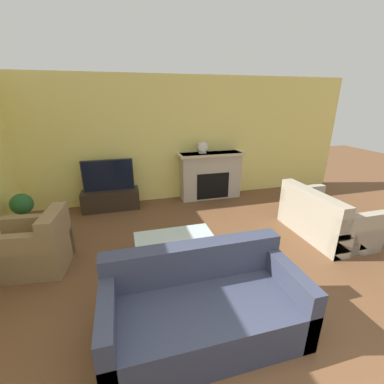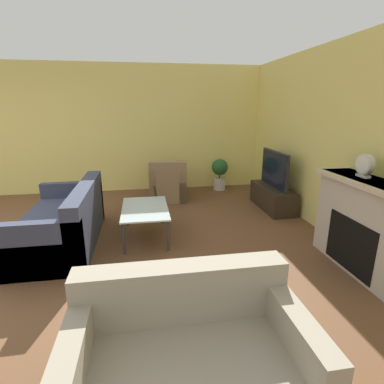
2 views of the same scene
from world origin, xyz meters
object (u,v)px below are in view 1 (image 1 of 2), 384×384
at_px(tv, 108,175).
at_px(mantel_clock, 203,147).
at_px(coffee_table, 175,241).
at_px(couch_loveseat, 323,219).
at_px(armchair_by_window, 35,248).
at_px(couch_sectional, 203,307).
at_px(potted_plant, 23,210).

distance_m(tv, mantel_clock, 2.11).
relative_size(coffee_table, mantel_clock, 4.09).
height_order(tv, couch_loveseat, tv).
bearing_deg(mantel_clock, armchair_by_window, -147.01).
xyz_separation_m(tv, couch_sectional, (0.95, -3.44, -0.45)).
distance_m(couch_sectional, armchair_by_window, 2.48).
relative_size(tv, coffee_table, 0.95).
xyz_separation_m(coffee_table, potted_plant, (-2.32, 1.70, 0.00)).
distance_m(tv, potted_plant, 1.59).
bearing_deg(armchair_by_window, coffee_table, 80.83).
bearing_deg(armchair_by_window, couch_loveseat, 92.30).
relative_size(tv, mantel_clock, 3.87).
height_order(couch_loveseat, mantel_clock, mantel_clock).
bearing_deg(coffee_table, armchair_by_window, 165.04).
relative_size(couch_sectional, coffee_table, 1.77).
xyz_separation_m(armchair_by_window, mantel_clock, (3.00, 1.95, 0.90)).
bearing_deg(tv, potted_plant, -155.79).
height_order(tv, coffee_table, tv).
relative_size(tv, couch_loveseat, 0.71).
xyz_separation_m(armchair_by_window, coffee_table, (1.85, -0.49, 0.11)).
xyz_separation_m(potted_plant, mantel_clock, (3.48, 0.74, 0.79)).
bearing_deg(potted_plant, tv, 24.21).
xyz_separation_m(tv, coffee_table, (0.90, -2.34, -0.34)).
bearing_deg(couch_loveseat, couch_sectional, 117.27).
bearing_deg(couch_sectional, mantel_clock, 72.63).
distance_m(armchair_by_window, mantel_clock, 3.69).
bearing_deg(coffee_table, couch_sectional, -87.81).
bearing_deg(tv, armchair_by_window, -117.23).
relative_size(couch_sectional, potted_plant, 2.69).
relative_size(tv, potted_plant, 1.44).
height_order(tv, potted_plant, tv).
bearing_deg(mantel_clock, coffee_table, -115.22).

